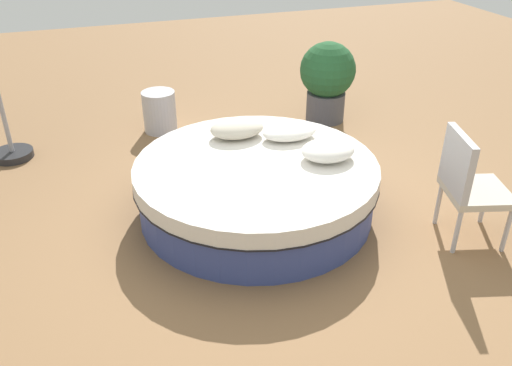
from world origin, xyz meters
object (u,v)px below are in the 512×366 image
object	(u,v)px
throw_pillow_0	(328,150)
planter	(327,78)
round_bed	(256,187)
patio_chair	(468,181)
side_table	(160,111)
throw_pillow_1	(290,132)
throw_pillow_2	(237,128)

from	to	relation	value
throw_pillow_0	planter	xyz separation A→B (m)	(0.92, 1.94, -0.03)
round_bed	throw_pillow_0	bearing A→B (deg)	-11.14
patio_chair	planter	size ratio (longest dim) A/B	0.97
round_bed	planter	distance (m)	2.41
round_bed	throw_pillow_0	xyz separation A→B (m)	(0.64, -0.13, 0.34)
throw_pillow_0	side_table	distance (m)	2.58
throw_pillow_0	patio_chair	distance (m)	1.21
throw_pillow_1	side_table	size ratio (longest dim) A/B	1.07
throw_pillow_0	patio_chair	world-z (taller)	patio_chair
round_bed	throw_pillow_1	bearing A→B (deg)	39.19
throw_pillow_1	patio_chair	bearing A→B (deg)	-51.80
patio_chair	side_table	xyz separation A→B (m)	(-2.05, 3.10, -0.31)
throw_pillow_1	patio_chair	distance (m)	1.70
patio_chair	planter	distance (m)	2.76
throw_pillow_2	planter	xyz separation A→B (m)	(1.55, 1.22, -0.04)
side_table	throw_pillow_1	bearing A→B (deg)	-60.54
round_bed	side_table	size ratio (longest dim) A/B	4.40
throw_pillow_0	throw_pillow_1	world-z (taller)	throw_pillow_0
round_bed	patio_chair	bearing A→B (deg)	-31.76
planter	side_table	xyz separation A→B (m)	(-2.08, 0.34, -0.31)
planter	round_bed	bearing A→B (deg)	-130.63
round_bed	throw_pillow_0	size ratio (longest dim) A/B	4.46
side_table	patio_chair	bearing A→B (deg)	-56.56
round_bed	throw_pillow_2	world-z (taller)	throw_pillow_2
throw_pillow_1	patio_chair	xyz separation A→B (m)	(1.05, -1.34, -0.03)
throw_pillow_0	round_bed	bearing A→B (deg)	168.86
throw_pillow_2	planter	distance (m)	1.98
throw_pillow_2	patio_chair	size ratio (longest dim) A/B	0.55
planter	side_table	distance (m)	2.13
patio_chair	planter	xyz separation A→B (m)	(0.03, 2.76, 0.00)
planter	patio_chair	bearing A→B (deg)	-90.61
throw_pillow_2	throw_pillow_1	bearing A→B (deg)	-23.46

